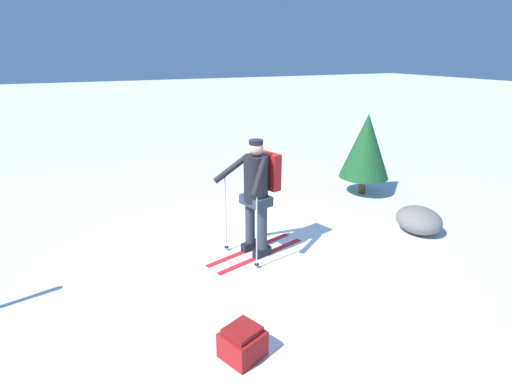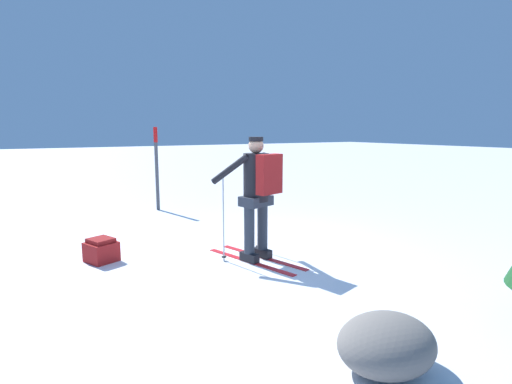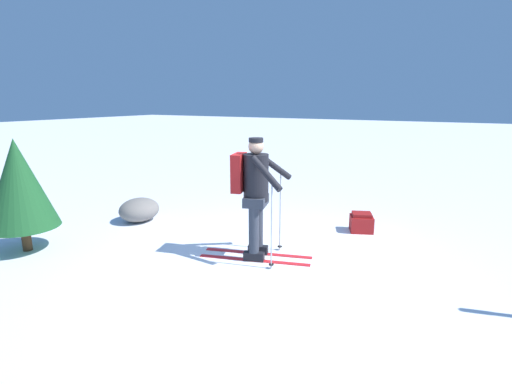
# 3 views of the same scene
# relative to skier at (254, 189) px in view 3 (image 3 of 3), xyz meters

# --- Properties ---
(ground_plane) EXTENTS (80.00, 80.00, 0.00)m
(ground_plane) POSITION_rel_skier_xyz_m (-0.01, 0.17, -1.05)
(ground_plane) COLOR white
(skier) EXTENTS (0.99, 1.69, 1.78)m
(skier) POSITION_rel_skier_xyz_m (0.00, 0.00, 0.00)
(skier) COLOR red
(skier) RESTS_ON ground_plane
(dropped_backpack) EXTENTS (0.49, 0.50, 0.34)m
(dropped_backpack) POSITION_rel_skier_xyz_m (-1.97, 1.09, -0.88)
(dropped_backpack) COLOR maroon
(dropped_backpack) RESTS_ON ground_plane
(rock_boulder) EXTENTS (0.82, 0.69, 0.45)m
(rock_boulder) POSITION_rel_skier_xyz_m (-0.50, -2.83, -0.82)
(rock_boulder) COLOR slate
(rock_boulder) RESTS_ON ground_plane
(pine_tree) EXTENTS (1.05, 1.05, 1.75)m
(pine_tree) POSITION_rel_skier_xyz_m (1.49, -3.24, 0.02)
(pine_tree) COLOR #4C331E
(pine_tree) RESTS_ON ground_plane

